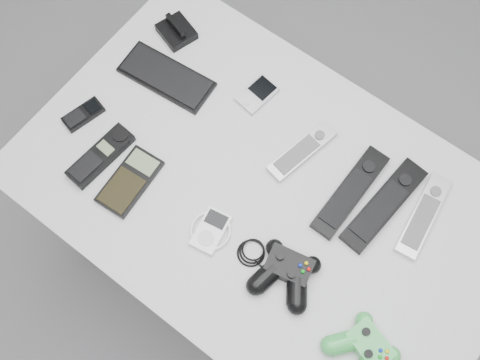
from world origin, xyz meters
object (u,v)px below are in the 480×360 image
Objects in this scene: desk at (265,201)px; remote_black_b at (384,205)px; pda at (257,94)px; remote_black_a at (351,192)px; controller_black at (286,272)px; remote_silver_b at (423,215)px; cordless_handset at (101,156)px; pda_keyboard at (166,77)px; remote_silver_a at (302,151)px; mobile_phone at (83,114)px; mp3_player at (211,231)px; calculator at (130,181)px; controller_green at (364,349)px.

desk is 4.46× the size of remote_black_b.
desk is 0.26m from pda.
remote_black_a is 0.08m from remote_black_b.
controller_black reaches higher than pda.
remote_silver_b reaches higher than desk.
controller_black is at bearing 8.84° from cordless_handset.
remote_silver_a is (0.39, 0.04, 0.00)m from pda_keyboard.
pda is 0.43m from mobile_phone.
desk is 11.50× the size of mp3_player.
remote_silver_a is 0.31m from remote_silver_b.
calculator is at bearing -72.82° from pda_keyboard.
mp3_player is at bearing -145.47° from remote_silver_b.
controller_green reaches higher than calculator.
remote_black_a is at bearing 75.74° from controller_black.
calculator is 0.70× the size of controller_black.
pda is at bearing 173.18° from remote_silver_a.
mobile_phone is 0.43m from mp3_player.
remote_black_b is at bearing 33.11° from mobile_phone.
remote_black_a and remote_black_b have the same top height.
controller_black is at bearing -41.39° from desk.
remote_silver_b is at bearing 31.09° from mp3_player.
cordless_handset reaches higher than remote_silver_a.
remote_black_a is 1.74× the size of controller_green.
controller_black is (0.19, 0.02, 0.01)m from mp3_player.
cordless_handset is 1.24× the size of controller_green.
pda is 0.39× the size of remote_black_b.
controller_black reaches higher than mobile_phone.
mobile_phone and mp3_player have the same top height.
pda_keyboard is 0.97× the size of remote_black_a.
mp3_player is at bearing -41.91° from pda_keyboard.
remote_black_b is at bearing 59.48° from controller_black.
desk is at bearing -159.30° from remote_silver_b.
remote_black_b is 0.67m from cordless_handset.
pda is at bearing 122.48° from controller_black.
remote_silver_b is 2.12× the size of mobile_phone.
remote_silver_a is at bearing 179.53° from remote_silver_b.
mobile_phone is (-0.47, -0.11, 0.07)m from desk.
controller_black is (0.51, 0.04, 0.01)m from cordless_handset.
remote_black_a reaches higher than remote_silver_b.
pda_keyboard is at bearing 133.41° from mp3_player.
remote_silver_a is 0.74× the size of remote_black_b.
remote_silver_a is 0.15m from remote_black_a.
mp3_player is (0.43, -0.04, 0.00)m from mobile_phone.
controller_black is (0.41, 0.04, 0.02)m from calculator.
mobile_phone is 0.57× the size of cordless_handset.
controller_green reaches higher than pda_keyboard.
pda is 0.60× the size of calculator.
pda is 0.38m from calculator.
mobile_phone is at bearing 166.06° from controller_black.
remote_silver_b is 1.21× the size of cordless_handset.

